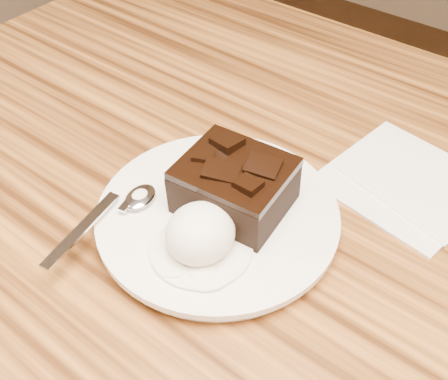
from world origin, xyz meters
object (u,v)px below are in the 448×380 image
Objects in this scene: brownie at (235,188)px; napkin at (405,181)px; plate at (218,218)px; ice_cream_scoop at (200,233)px; spoon at (140,198)px.

brownie is 0.20m from napkin.
napkin is at bearing 54.60° from plate.
ice_cream_scoop reaches higher than spoon.
spoon reaches higher than napkin.
napkin is at bearing 64.47° from ice_cream_scoop.
plate is 0.08m from spoon.
spoon is 0.28m from napkin.
brownie reaches higher than plate.
spoon is at bearing -151.68° from plate.
plate is 0.04m from brownie.
ice_cream_scoop is at bearing -81.09° from brownie.
napkin is at bearing 37.45° from spoon.
ice_cream_scoop reaches higher than brownie.
spoon is (-0.09, 0.01, -0.02)m from ice_cream_scoop.
spoon is at bearing 173.42° from ice_cream_scoop.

